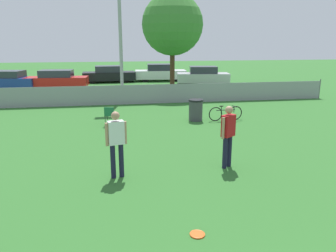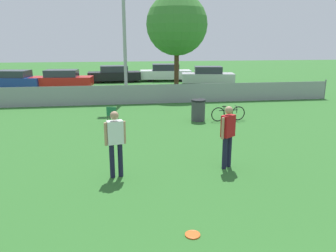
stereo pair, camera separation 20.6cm
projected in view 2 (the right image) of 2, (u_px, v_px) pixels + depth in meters
The scene contains 14 objects.
fence_backline at pixel (157, 94), 18.87m from camera, with size 21.20×0.07×1.21m.
light_pole at pixel (123, 2), 18.93m from camera, with size 0.90×0.36×9.79m.
tree_near_pole at pixel (177, 25), 21.55m from camera, with size 4.04×4.04×6.60m.
player_thrower_red at pixel (228, 132), 9.07m from camera, with size 0.47×0.41×1.78m.
player_receiver_white at pixel (115, 139), 8.44m from camera, with size 0.55×0.30×1.78m.
frisbee_disc at pixel (193, 235), 6.05m from camera, with size 0.29×0.29×0.03m.
folding_chair_sideline at pixel (112, 114), 13.99m from camera, with size 0.50×0.51×0.81m.
bicycle_sideline at pixel (228, 114), 14.75m from camera, with size 1.62×0.44×0.69m.
trash_bin at pixel (198, 110), 14.76m from camera, with size 0.65×0.65×0.96m.
parked_car_blue at pixel (14, 80), 24.71m from camera, with size 4.64×2.64×1.39m.
parked_car_red at pixel (62, 79), 24.87m from camera, with size 4.65×2.03×1.42m.
parked_car_dark at pixel (114, 74), 29.02m from camera, with size 4.60×1.92×1.43m.
parked_car_white at pixel (165, 73), 29.89m from camera, with size 4.68×2.14×1.51m.
parked_car_silver at pixel (208, 76), 27.24m from camera, with size 4.53×2.55×1.50m.
Camera 2 is at (-2.18, -0.62, 3.48)m, focal length 35.00 mm.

